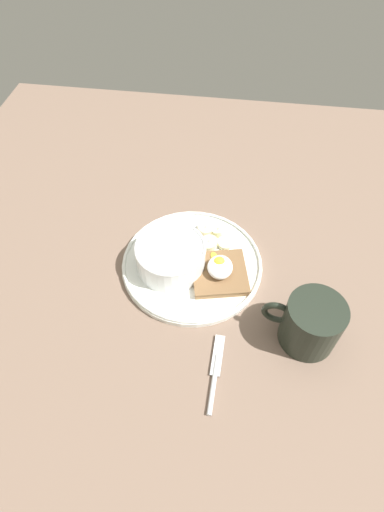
{
  "coord_description": "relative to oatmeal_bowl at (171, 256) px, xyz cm",
  "views": [
    {
      "loc": [
        -45.22,
        -6.3,
        62.64
      ],
      "look_at": [
        0.0,
        0.0,
        5.0
      ],
      "focal_mm": 28.0,
      "sensor_mm": 36.0,
      "label": 1
    }
  ],
  "objects": [
    {
      "name": "ground_plane",
      "position": [
        1.24,
        -3.72,
        -4.9
      ],
      "size": [
        120.0,
        120.0,
        2.0
      ],
      "primitive_type": "cube",
      "color": "#765E4F",
      "rests_on": "ground"
    },
    {
      "name": "plate",
      "position": [
        1.24,
        -3.72,
        -3.1
      ],
      "size": [
        26.4,
        26.4,
        1.6
      ],
      "color": "white",
      "rests_on": "ground_plane"
    },
    {
      "name": "oatmeal_bowl",
      "position": [
        0.0,
        0.0,
        0.0
      ],
      "size": [
        12.83,
        12.83,
        5.68
      ],
      "color": "white",
      "rests_on": "plate"
    },
    {
      "name": "toast_slice",
      "position": [
        -1.07,
        -9.11,
        -2.12
      ],
      "size": [
        11.72,
        11.72,
        1.39
      ],
      "color": "brown",
      "rests_on": "plate"
    },
    {
      "name": "poached_egg",
      "position": [
        -0.97,
        -9.06,
        -0.19
      ],
      "size": [
        6.97,
        4.58,
        3.06
      ],
      "color": "white",
      "rests_on": "toast_slice"
    },
    {
      "name": "banana_slice_front",
      "position": [
        9.25,
        -5.3,
        -2.17
      ],
      "size": [
        4.13,
        4.09,
        1.55
      ],
      "color": "beige",
      "rests_on": "plate"
    },
    {
      "name": "banana_slice_left",
      "position": [
        5.94,
        -6.39,
        -2.25
      ],
      "size": [
        4.23,
        4.31,
        1.56
      ],
      "color": "#FBF1BB",
      "rests_on": "plate"
    },
    {
      "name": "banana_slice_back",
      "position": [
        6.34,
        -9.43,
        -2.32
      ],
      "size": [
        4.12,
        4.14,
        1.4
      ],
      "color": "#EFF1BC",
      "rests_on": "plate"
    },
    {
      "name": "banana_slice_right",
      "position": [
        9.24,
        -7.74,
        -2.19
      ],
      "size": [
        3.54,
        3.59,
        1.51
      ],
      "color": "beige",
      "rests_on": "plate"
    },
    {
      "name": "coffee_mug",
      "position": [
        -10.91,
        -24.36,
        0.82
      ],
      "size": [
        9.24,
        12.73,
        9.21
      ],
      "color": "#222920",
      "rests_on": "ground_plane"
    },
    {
      "name": "knife",
      "position": [
        -19.41,
        -10.24,
        -3.5
      ],
      "size": [
        13.07,
        1.84,
        0.8
      ],
      "color": "silver",
      "rests_on": "ground_plane"
    }
  ]
}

